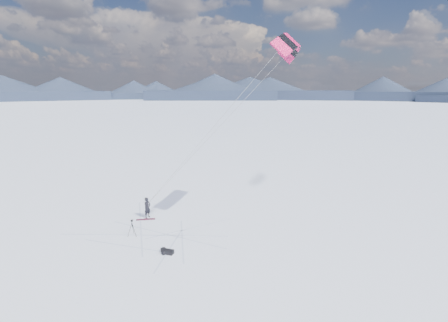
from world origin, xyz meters
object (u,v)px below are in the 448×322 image
at_px(snowkiter, 148,218).
at_px(snowboard, 146,219).
at_px(tripod, 132,226).
at_px(gear_bag_b, 164,251).
at_px(gear_bag_a, 168,252).

distance_m(snowkiter, snowboard, 0.44).
distance_m(tripod, gear_bag_b, 3.97).
bearing_deg(snowboard, gear_bag_a, -72.61).
bearing_deg(snowkiter, tripod, -154.16).
bearing_deg(snowkiter, gear_bag_a, -124.93).
relative_size(snowkiter, tripod, 1.40).
xyz_separation_m(tripod, gear_bag_b, (3.64, -1.40, -0.73)).
distance_m(gear_bag_a, gear_bag_b, 0.33).
distance_m(snowboard, gear_bag_a, 6.65).
distance_m(snowkiter, gear_bag_b, 6.76).
bearing_deg(gear_bag_b, snowboard, -177.65).
bearing_deg(gear_bag_b, snowkiter, -179.89).
height_order(snowkiter, gear_bag_b, snowkiter).
xyz_separation_m(snowkiter, snowboard, (0.07, -0.44, 0.02)).
bearing_deg(tripod, snowboard, 115.19).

